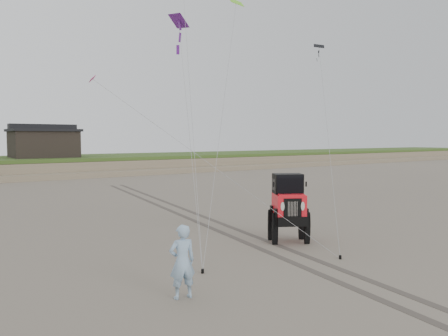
{
  "coord_description": "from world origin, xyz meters",
  "views": [
    {
      "loc": [
        -8.49,
        -9.59,
        3.65
      ],
      "look_at": [
        0.38,
        3.0,
        2.6
      ],
      "focal_mm": 35.0,
      "sensor_mm": 36.0,
      "label": 1
    }
  ],
  "objects": [
    {
      "name": "ground",
      "position": [
        0.0,
        0.0,
        0.0
      ],
      "size": [
        160.0,
        160.0,
        0.0
      ],
      "primitive_type": "plane",
      "color": "#6B6054",
      "rests_on": "ground"
    },
    {
      "name": "dune_ridge",
      "position": [
        0.0,
        37.5,
        0.82
      ],
      "size": [
        160.0,
        14.25,
        1.73
      ],
      "color": "#7A6B54",
      "rests_on": "ground"
    },
    {
      "name": "cabin",
      "position": [
        2.0,
        37.0,
        3.24
      ],
      "size": [
        6.4,
        5.4,
        3.35
      ],
      "color": "black",
      "rests_on": "dune_ridge"
    },
    {
      "name": "jeep",
      "position": [
        2.08,
        1.48,
        0.96
      ],
      "size": [
        4.44,
        5.59,
        1.92
      ],
      "primitive_type": null,
      "rotation": [
        0.0,
        0.0,
        -0.51
      ],
      "color": "red",
      "rests_on": "ground"
    },
    {
      "name": "man",
      "position": [
        -3.66,
        -1.07,
        0.85
      ],
      "size": [
        0.68,
        0.5,
        1.7
      ],
      "primitive_type": "imported",
      "rotation": [
        0.0,
        0.0,
        2.98
      ],
      "color": "#839DCB",
      "rests_on": "ground"
    },
    {
      "name": "kite_flock",
      "position": [
        2.85,
        9.19,
        9.69
      ],
      "size": [
        9.12,
        7.9,
        6.89
      ],
      "color": "#CC1969",
      "rests_on": "ground"
    },
    {
      "name": "stake_main",
      "position": [
        -2.29,
        0.22,
        0.06
      ],
      "size": [
        0.08,
        0.08,
        0.12
      ],
      "primitive_type": "cylinder",
      "color": "black",
      "rests_on": "ground"
    },
    {
      "name": "stake_aux",
      "position": [
        1.85,
        -1.01,
        0.06
      ],
      "size": [
        0.08,
        0.08,
        0.12
      ],
      "primitive_type": "cylinder",
      "color": "black",
      "rests_on": "ground"
    },
    {
      "name": "tire_tracks",
      "position": [
        2.0,
        8.0,
        0.0
      ],
      "size": [
        5.22,
        29.74,
        0.01
      ],
      "color": "#4C443D",
      "rests_on": "ground"
    }
  ]
}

